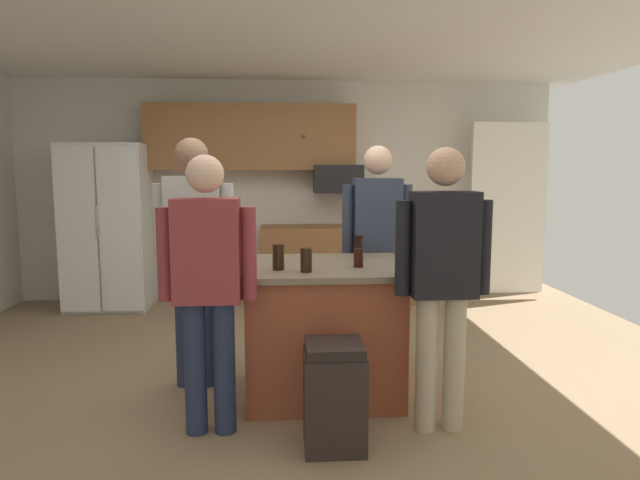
% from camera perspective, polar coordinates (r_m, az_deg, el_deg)
% --- Properties ---
extents(floor, '(7.04, 7.04, 0.00)m').
position_cam_1_polar(floor, '(4.34, -2.98, -14.00)').
color(floor, '#937A5B').
rests_on(floor, ground).
extents(ceiling, '(7.04, 7.04, 0.00)m').
position_cam_1_polar(ceiling, '(4.17, -3.24, 21.53)').
color(ceiling, white).
extents(back_wall, '(6.40, 0.10, 2.60)m').
position_cam_1_polar(back_wall, '(6.85, -3.45, 5.01)').
color(back_wall, silver).
rests_on(back_wall, ground).
extents(french_door_window_panel, '(0.90, 0.06, 2.00)m').
position_cam_1_polar(french_door_window_panel, '(6.98, 18.48, 3.04)').
color(french_door_window_panel, white).
rests_on(french_door_window_panel, ground).
extents(cabinet_run_upper, '(2.40, 0.38, 0.75)m').
position_cam_1_polar(cabinet_run_upper, '(6.66, -6.98, 10.28)').
color(cabinet_run_upper, '#936038').
extents(cabinet_run_lower, '(1.80, 0.63, 0.90)m').
position_cam_1_polar(cabinet_run_lower, '(6.65, 1.81, -2.42)').
color(cabinet_run_lower, '#936038').
rests_on(cabinet_run_lower, ground).
extents(refrigerator, '(0.89, 0.76, 1.84)m').
position_cam_1_polar(refrigerator, '(6.74, -20.65, 1.28)').
color(refrigerator, white).
rests_on(refrigerator, ground).
extents(microwave_over_range, '(0.56, 0.40, 0.32)m').
position_cam_1_polar(microwave_over_range, '(6.57, 1.83, 6.23)').
color(microwave_over_range, black).
extents(kitchen_island, '(1.17, 0.98, 0.92)m').
position_cam_1_polar(kitchen_island, '(3.96, 0.30, -8.97)').
color(kitchen_island, '#9E4C33').
rests_on(kitchen_island, ground).
extents(person_guest_left, '(0.57, 0.22, 1.70)m').
position_cam_1_polar(person_guest_left, '(3.39, 12.34, -3.00)').
color(person_guest_left, tan).
rests_on(person_guest_left, ground).
extents(person_guest_right, '(0.57, 0.23, 1.75)m').
position_cam_1_polar(person_guest_right, '(4.60, 5.79, 0.33)').
color(person_guest_right, '#383842').
rests_on(person_guest_right, ground).
extents(person_guest_by_door, '(0.57, 0.22, 1.65)m').
position_cam_1_polar(person_guest_by_door, '(3.33, -11.33, -3.64)').
color(person_guest_by_door, '#232D4C').
rests_on(person_guest_by_door, ground).
extents(person_host_foreground, '(0.57, 0.24, 1.78)m').
position_cam_1_polar(person_host_foreground, '(4.09, -12.65, -0.40)').
color(person_host_foreground, '#232D4C').
rests_on(person_host_foreground, ground).
extents(glass_short_whisky, '(0.08, 0.08, 0.17)m').
position_cam_1_polar(glass_short_whisky, '(3.64, -4.25, -1.74)').
color(glass_short_whisky, black).
rests_on(glass_short_whisky, kitchen_island).
extents(glass_pilsner, '(0.07, 0.07, 0.12)m').
position_cam_1_polar(glass_pilsner, '(3.75, 3.91, -1.82)').
color(glass_pilsner, black).
rests_on(glass_pilsner, kitchen_island).
extents(tumbler_amber, '(0.07, 0.07, 0.16)m').
position_cam_1_polar(tumbler_amber, '(4.18, 3.94, -0.61)').
color(tumbler_amber, black).
rests_on(tumbler_amber, kitchen_island).
extents(glass_stout_tall, '(0.07, 0.07, 0.15)m').
position_cam_1_polar(glass_stout_tall, '(3.56, -1.41, -2.06)').
color(glass_stout_tall, black).
rests_on(glass_stout_tall, kitchen_island).
extents(trash_bin, '(0.34, 0.34, 0.61)m').
position_cam_1_polar(trash_bin, '(3.29, 1.45, -15.49)').
color(trash_bin, black).
rests_on(trash_bin, ground).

